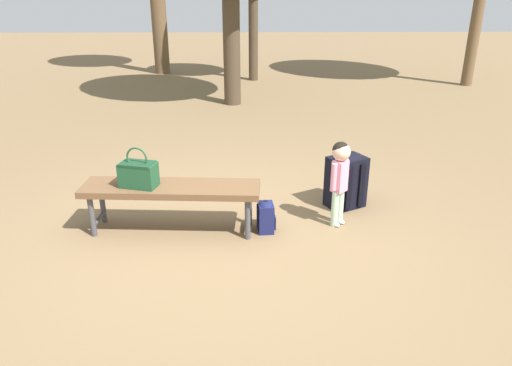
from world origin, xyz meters
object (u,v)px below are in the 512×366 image
(backpack_small, at_px, (266,216))
(handbag, at_px, (138,173))
(backpack_large, at_px, (346,178))
(child_standing, at_px, (340,171))
(park_bench, at_px, (171,191))

(backpack_small, bearing_deg, handbag, 179.19)
(backpack_large, relative_size, backpack_small, 1.95)
(child_standing, relative_size, backpack_large, 1.35)
(handbag, relative_size, child_standing, 0.45)
(child_standing, relative_size, backpack_small, 2.63)
(park_bench, xyz_separation_m, handbag, (-0.27, -0.02, 0.18))
(park_bench, distance_m, backpack_small, 0.89)
(handbag, distance_m, child_standing, 1.81)
(park_bench, xyz_separation_m, backpack_large, (1.69, 0.50, -0.09))
(child_standing, xyz_separation_m, backpack_small, (-0.68, -0.12, -0.39))
(handbag, bearing_deg, child_standing, 3.15)
(child_standing, distance_m, backpack_large, 0.51)
(child_standing, bearing_deg, backpack_large, 69.66)
(handbag, bearing_deg, backpack_large, 14.73)
(park_bench, relative_size, handbag, 4.40)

